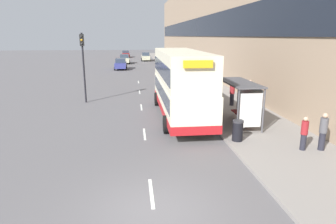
% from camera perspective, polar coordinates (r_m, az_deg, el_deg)
% --- Properties ---
extents(ground_plane, '(220.00, 220.00, 0.00)m').
position_cam_1_polar(ground_plane, '(9.65, -2.76, -18.42)').
color(ground_plane, '#5B595B').
extents(pavement, '(5.00, 93.00, 0.14)m').
position_cam_1_polar(pavement, '(47.41, 2.04, 8.06)').
color(pavement, gray).
rests_on(pavement, ground_plane).
extents(terrace_facade, '(3.10, 93.00, 14.35)m').
position_cam_1_polar(terrace_facade, '(47.92, 7.05, 16.53)').
color(terrace_facade, '#9E846B').
rests_on(terrace_facade, ground_plane).
extents(lane_mark_0, '(0.12, 2.00, 0.01)m').
position_cam_1_polar(lane_mark_0, '(10.61, -3.18, -15.13)').
color(lane_mark_0, silver).
rests_on(lane_mark_0, ground_plane).
extents(lane_mark_1, '(0.12, 2.00, 0.01)m').
position_cam_1_polar(lane_mark_1, '(16.46, -4.50, -4.19)').
color(lane_mark_1, silver).
rests_on(lane_mark_1, ground_plane).
extents(lane_mark_2, '(0.12, 2.00, 0.01)m').
position_cam_1_polar(lane_mark_2, '(22.60, -5.10, 0.92)').
color(lane_mark_2, silver).
rests_on(lane_mark_2, ground_plane).
extents(lane_mark_3, '(0.12, 2.00, 0.01)m').
position_cam_1_polar(lane_mark_3, '(28.85, -5.44, 3.83)').
color(lane_mark_3, silver).
rests_on(lane_mark_3, ground_plane).
extents(lane_mark_4, '(0.12, 2.00, 0.01)m').
position_cam_1_polar(lane_mark_4, '(35.14, -5.66, 5.70)').
color(lane_mark_4, silver).
rests_on(lane_mark_4, ground_plane).
extents(bus_shelter, '(1.60, 4.20, 2.48)m').
position_cam_1_polar(bus_shelter, '(17.84, 14.18, 3.07)').
color(bus_shelter, '#4C4C51').
rests_on(bus_shelter, ground_plane).
extents(double_decker_bus_near, '(2.85, 10.63, 4.30)m').
position_cam_1_polar(double_decker_bus_near, '(19.39, 2.37, 5.59)').
color(double_decker_bus_near, beige).
rests_on(double_decker_bus_near, ground_plane).
extents(car_0, '(1.98, 4.21, 1.69)m').
position_cam_1_polar(car_0, '(76.74, -8.06, 10.89)').
color(car_0, maroon).
rests_on(car_0, ground_plane).
extents(car_1, '(1.92, 4.46, 1.79)m').
position_cam_1_polar(car_1, '(65.56, -4.27, 10.47)').
color(car_1, '#B7B799').
rests_on(car_1, ground_plane).
extents(car_2, '(1.95, 4.35, 1.73)m').
position_cam_1_polar(car_2, '(49.03, -9.01, 9.02)').
color(car_2, navy).
rests_on(car_2, ground_plane).
extents(car_3, '(2.05, 4.23, 1.76)m').
position_cam_1_polar(car_3, '(59.39, -8.28, 9.96)').
color(car_3, '#B7B799').
rests_on(car_3, ground_plane).
extents(pedestrian_at_shelter, '(0.34, 0.34, 1.74)m').
position_cam_1_polar(pedestrian_at_shelter, '(15.26, 27.45, -3.29)').
color(pedestrian_at_shelter, '#23232D').
rests_on(pedestrian_at_shelter, ground_plane).
extents(pedestrian_1, '(0.31, 0.31, 1.57)m').
position_cam_1_polar(pedestrian_1, '(14.92, 24.51, -3.68)').
color(pedestrian_1, '#23232D').
rests_on(pedestrian_1, ground_plane).
extents(pedestrian_2, '(0.37, 0.37, 1.86)m').
position_cam_1_polar(pedestrian_2, '(22.90, 12.12, 3.60)').
color(pedestrian_2, '#23232D').
rests_on(pedestrian_2, ground_plane).
extents(pedestrian_3, '(0.37, 0.37, 1.86)m').
position_cam_1_polar(pedestrian_3, '(23.70, 15.29, 3.77)').
color(pedestrian_3, '#23232D').
rests_on(pedestrian_3, ground_plane).
extents(litter_bin, '(0.55, 0.55, 1.05)m').
position_cam_1_polar(litter_bin, '(15.24, 13.12, -3.44)').
color(litter_bin, black).
rests_on(litter_bin, ground_plane).
extents(traffic_light_far_kerb, '(0.30, 0.32, 5.45)m').
position_cam_1_polar(traffic_light_far_kerb, '(24.60, -15.89, 10.09)').
color(traffic_light_far_kerb, black).
rests_on(traffic_light_far_kerb, ground_plane).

